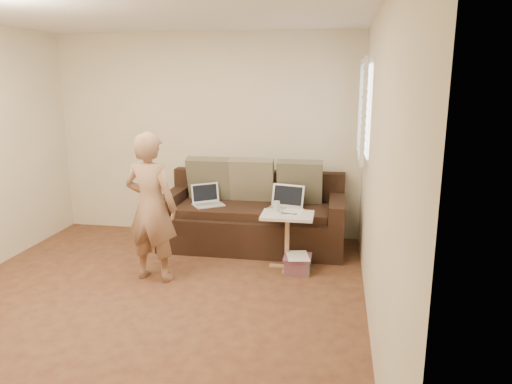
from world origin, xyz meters
TOP-DOWN VIEW (x-y plane):
  - floor at (0.00, 0.00)m, footprint 4.50×4.50m
  - ceiling at (0.00, 0.00)m, footprint 4.50×4.50m
  - wall_back at (0.00, 2.25)m, footprint 4.00×0.00m
  - wall_right at (2.00, 0.00)m, footprint 0.00×4.50m
  - window_blinds at (1.95, 1.50)m, footprint 0.12×0.88m
  - sofa at (0.70, 1.77)m, footprint 2.20×0.95m
  - pillow_left at (0.10, 1.99)m, footprint 0.55×0.29m
  - pillow_mid at (0.65, 1.99)m, footprint 0.55×0.27m
  - pillow_right at (1.25, 1.97)m, footprint 0.55×0.28m
  - laptop_silver at (1.09, 1.62)m, footprint 0.45×0.37m
  - laptop_white at (0.16, 1.69)m, footprint 0.43×0.41m
  - person at (-0.14, 0.62)m, footprint 0.61×0.46m
  - side_table at (1.19, 1.15)m, footprint 0.56×0.39m
  - drinking_glass at (1.06, 1.21)m, footprint 0.07×0.07m
  - scissors at (1.20, 1.13)m, footprint 0.18×0.10m
  - paper_on_table at (1.24, 1.22)m, footprint 0.25×0.33m
  - striped_box at (1.31, 1.05)m, footprint 0.29×0.29m

SIDE VIEW (x-z plane):
  - floor at x=0.00m, z-range 0.00..0.00m
  - striped_box at x=1.31m, z-range 0.00..0.18m
  - side_table at x=1.19m, z-range 0.00..0.61m
  - sofa at x=0.70m, z-range 0.00..0.85m
  - laptop_silver at x=1.09m, z-range 0.39..0.65m
  - laptop_white at x=0.16m, z-range 0.39..0.65m
  - paper_on_table at x=1.24m, z-range 0.61..0.62m
  - scissors at x=1.20m, z-range 0.61..0.63m
  - drinking_glass at x=1.06m, z-range 0.61..0.73m
  - person at x=-0.14m, z-range 0.00..1.53m
  - pillow_left at x=0.10m, z-range 0.51..1.07m
  - pillow_mid at x=0.65m, z-range 0.51..1.07m
  - pillow_right at x=1.25m, z-range 0.51..1.07m
  - wall_back at x=0.00m, z-range -0.70..3.30m
  - wall_right at x=2.00m, z-range -0.95..3.55m
  - window_blinds at x=1.95m, z-range 1.16..2.24m
  - ceiling at x=0.00m, z-range 2.60..2.60m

